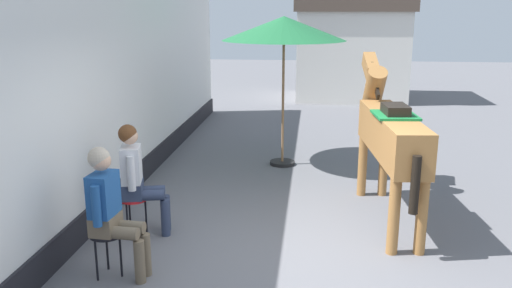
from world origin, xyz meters
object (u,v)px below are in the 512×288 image
Objects in this scene: seated_visitor_near at (110,206)px; saddled_horse_center at (389,133)px; seated_visitor_far at (137,174)px; cafe_parasol at (284,29)px.

saddled_horse_center reaches higher than seated_visitor_near.
seated_visitor_far is 3.22m from saddled_horse_center.
seated_visitor_near is 3.59m from saddled_horse_center.
cafe_parasol reaches higher than seated_visitor_near.
seated_visitor_near is at bearing -109.46° from cafe_parasol.
seated_visitor_far is at bearing 93.86° from seated_visitor_near.
seated_visitor_near is 0.46× the size of saddled_horse_center.
saddled_horse_center is at bearing 16.31° from seated_visitor_far.
seated_visitor_near is at bearing -86.14° from seated_visitor_far.
seated_visitor_far is 0.46× the size of saddled_horse_center.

